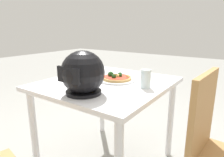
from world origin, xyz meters
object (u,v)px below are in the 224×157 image
Objects in this scene: dining_table at (107,93)px; drinking_glass at (146,79)px; chair_side at (218,150)px; pizza at (116,77)px; motorcycle_helmet at (83,74)px.

drinking_glass reaches higher than dining_table.
chair_side is at bearing 171.43° from dining_table.
pizza is 0.25× the size of chair_side.
chair_side is (-0.80, 0.12, -0.12)m from dining_table.
drinking_glass reaches higher than pizza.
drinking_glass is (-0.26, -0.33, -0.06)m from motorcycle_helmet.
motorcycle_helmet is (-0.01, 0.38, 0.10)m from pizza.
dining_table is 0.35m from drinking_glass.
pizza is at bearing -9.83° from drinking_glass.
dining_table is 7.49× the size of drinking_glass.
pizza is 0.27m from drinking_glass.
drinking_glass is at bearing -176.64° from dining_table.
pizza is at bearing -88.94° from motorcycle_helmet.
dining_table is 1.05× the size of chair_side.
motorcycle_helmet is 2.12× the size of drinking_glass.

